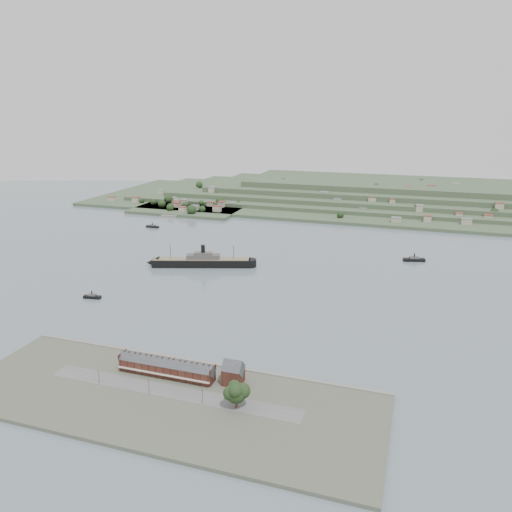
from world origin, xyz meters
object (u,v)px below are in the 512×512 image
(gabled_building, at_px, (233,373))
(fig_tree, at_px, (236,392))
(steamship, at_px, (199,262))
(terrace_row, at_px, (166,367))
(tugboat, at_px, (92,297))

(gabled_building, distance_m, fig_tree, 23.10)
(gabled_building, height_order, fig_tree, fig_tree)
(steamship, height_order, fig_tree, steamship)
(terrace_row, xyz_separation_m, fig_tree, (47.15, -16.83, 3.78))
(tugboat, bearing_deg, terrace_row, -38.23)
(gabled_building, distance_m, tugboat, 171.81)
(steamship, height_order, tugboat, steamship)
(steamship, bearing_deg, terrace_row, -70.37)
(terrace_row, distance_m, fig_tree, 50.21)
(terrace_row, distance_m, tugboat, 142.77)
(steamship, bearing_deg, fig_tree, -60.88)
(steamship, bearing_deg, tugboat, -114.16)
(gabled_building, height_order, tugboat, gabled_building)
(terrace_row, distance_m, steamship, 200.01)
(gabled_building, bearing_deg, fig_tree, -65.15)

